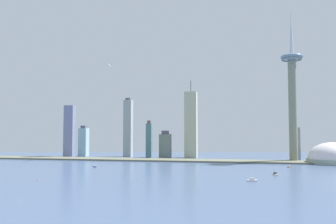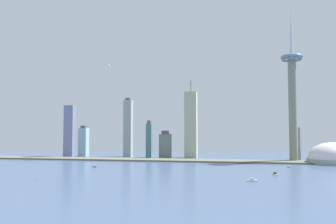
% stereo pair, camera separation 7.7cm
% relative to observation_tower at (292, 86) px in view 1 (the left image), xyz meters
% --- Properties ---
extents(ground_plane, '(6000.00, 6000.00, 0.00)m').
position_rel_observation_tower_xyz_m(ground_plane, '(-300.93, -440.44, -151.42)').
color(ground_plane, '#43577A').
extents(waterfront_pier, '(891.93, 54.67, 3.17)m').
position_rel_observation_tower_xyz_m(waterfront_pier, '(-300.93, -26.16, -149.83)').
color(waterfront_pier, '#646653').
rests_on(waterfront_pier, ground).
extents(observation_tower, '(43.69, 43.69, 311.72)m').
position_rel_observation_tower_xyz_m(observation_tower, '(0.00, 0.00, 0.00)').
color(observation_tower, gray).
rests_on(observation_tower, ground).
extents(stadium_dome, '(92.52, 92.52, 61.20)m').
position_rel_observation_tower_xyz_m(stadium_dome, '(64.98, -27.36, -142.79)').
color(stadium_dome, '#91A28F').
rests_on(stadium_dome, ground).
extents(skyscraper_0, '(24.37, 23.81, 62.28)m').
position_rel_observation_tower_xyz_m(skyscraper_0, '(-269.64, 44.54, -122.72)').
color(skyscraper_0, slate).
rests_on(skyscraper_0, ground).
extents(skyscraper_1, '(13.13, 14.43, 85.99)m').
position_rel_observation_tower_xyz_m(skyscraper_1, '(-311.03, 59.30, -110.69)').
color(skyscraper_1, slate).
rests_on(skyscraper_1, ground).
extents(skyscraper_2, '(23.04, 15.85, 121.51)m').
position_rel_observation_tower_xyz_m(skyscraper_2, '(-495.42, 25.05, -90.66)').
color(skyscraper_2, slate).
rests_on(skyscraper_2, ground).
extents(skyscraper_3, '(27.66, 26.01, 178.78)m').
position_rel_observation_tower_xyz_m(skyscraper_3, '(-214.13, 69.13, -75.42)').
color(skyscraper_3, '#B6B895').
rests_on(skyscraper_3, ground).
extents(skyscraper_4, '(19.11, 18.36, 141.53)m').
position_rel_observation_tower_xyz_m(skyscraper_4, '(-367.71, 74.80, -82.36)').
color(skyscraper_4, '#969F9D').
rests_on(skyscraper_4, ground).
extents(skyscraper_5, '(15.63, 26.86, 88.00)m').
position_rel_observation_tower_xyz_m(skyscraper_5, '(9.83, 39.47, -116.98)').
color(skyscraper_5, gray).
rests_on(skyscraper_5, ground).
extents(skyscraper_6, '(20.36, 20.06, 74.64)m').
position_rel_observation_tower_xyz_m(skyscraper_6, '(-479.46, 67.87, -116.12)').
color(skyscraper_6, '#98BFBF').
rests_on(skyscraper_6, ground).
extents(boat_0, '(12.52, 6.95, 10.00)m').
position_rel_observation_tower_xyz_m(boat_0, '(-92.49, -293.13, -149.82)').
color(boat_0, white).
rests_on(boat_0, ground).
extents(boat_1, '(7.14, 14.57, 10.62)m').
position_rel_observation_tower_xyz_m(boat_1, '(-58.53, -220.33, -150.10)').
color(boat_1, beige).
rests_on(boat_1, ground).
extents(boat_2, '(4.84, 12.02, 9.38)m').
position_rel_observation_tower_xyz_m(boat_2, '(-25.31, -115.94, -150.20)').
color(boat_2, beige).
rests_on(boat_2, ground).
extents(boat_4, '(10.98, 14.42, 6.33)m').
position_rel_observation_tower_xyz_m(boat_4, '(-346.83, -170.48, -150.34)').
color(boat_4, navy).
rests_on(boat_4, ground).
extents(channel_buoy_0, '(1.18, 1.18, 2.42)m').
position_rel_observation_tower_xyz_m(channel_buoy_0, '(-348.79, -337.38, -150.20)').
color(channel_buoy_0, '#E54C19').
rests_on(channel_buoy_0, ground).
extents(channel_buoy_1, '(1.03, 1.03, 1.61)m').
position_rel_observation_tower_xyz_m(channel_buoy_1, '(-219.45, -220.38, -150.61)').
color(channel_buoy_1, green).
rests_on(channel_buoy_1, ground).
extents(channel_buoy_2, '(1.22, 1.22, 1.57)m').
position_rel_observation_tower_xyz_m(channel_buoy_2, '(-232.45, -304.84, -150.63)').
color(channel_buoy_2, green).
rests_on(channel_buoy_2, ground).
extents(airplane, '(25.68, 26.50, 7.66)m').
position_rel_observation_tower_xyz_m(airplane, '(-389.44, 1.63, 57.23)').
color(airplane, silver).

